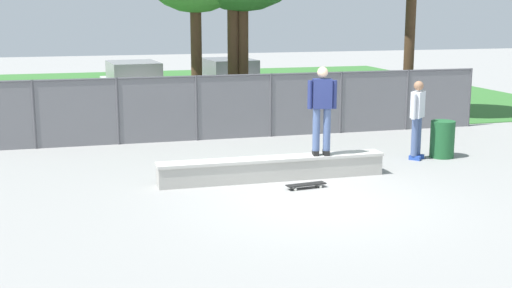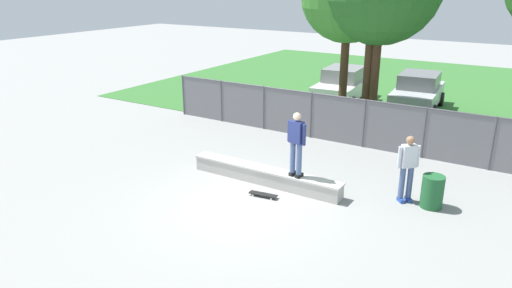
% 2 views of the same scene
% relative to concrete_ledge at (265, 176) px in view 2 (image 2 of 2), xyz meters
% --- Properties ---
extents(ground_plane, '(80.00, 80.00, 0.00)m').
position_rel_concrete_ledge_xyz_m(ground_plane, '(0.29, -1.62, -0.24)').
color(ground_plane, gray).
extents(grass_strip, '(26.26, 20.00, 0.02)m').
position_rel_concrete_ledge_xyz_m(grass_strip, '(0.29, 14.83, -0.23)').
color(grass_strip, '#336B2D').
rests_on(grass_strip, ground).
extents(concrete_ledge, '(4.73, 0.49, 0.47)m').
position_rel_concrete_ledge_xyz_m(concrete_ledge, '(0.00, 0.00, 0.00)').
color(concrete_ledge, '#A8A59E').
rests_on(concrete_ledge, ground).
extents(skateboarder, '(0.59, 0.33, 1.82)m').
position_rel_concrete_ledge_xyz_m(skateboarder, '(1.02, -0.07, 1.24)').
color(skateboarder, black).
rests_on(skateboarder, concrete_ledge).
extents(skateboard, '(0.82, 0.30, 0.09)m').
position_rel_concrete_ledge_xyz_m(skateboard, '(0.44, -0.82, -0.16)').
color(skateboard, black).
rests_on(skateboard, ground).
extents(chainlink_fence, '(14.33, 0.07, 1.72)m').
position_rel_concrete_ledge_xyz_m(chainlink_fence, '(0.29, 4.53, 0.70)').
color(chainlink_fence, '#4C4C51').
rests_on(chainlink_fence, ground).
extents(car_white, '(2.27, 4.33, 1.66)m').
position_rel_concrete_ledge_xyz_m(car_white, '(-1.81, 10.29, 0.60)').
color(car_white, silver).
rests_on(car_white, ground).
extents(car_silver, '(2.27, 4.33, 1.66)m').
position_rel_concrete_ledge_xyz_m(car_silver, '(1.63, 10.70, 0.60)').
color(car_silver, '#B7BABF').
rests_on(car_silver, ground).
extents(bystander, '(0.47, 0.45, 1.82)m').
position_rel_concrete_ledge_xyz_m(bystander, '(3.76, 0.96, 0.77)').
color(bystander, '#2647A5').
rests_on(bystander, ground).
extents(trash_bin, '(0.56, 0.56, 0.87)m').
position_rel_concrete_ledge_xyz_m(trash_bin, '(4.44, 0.97, 0.20)').
color(trash_bin, '#1E592D').
rests_on(trash_bin, ground).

